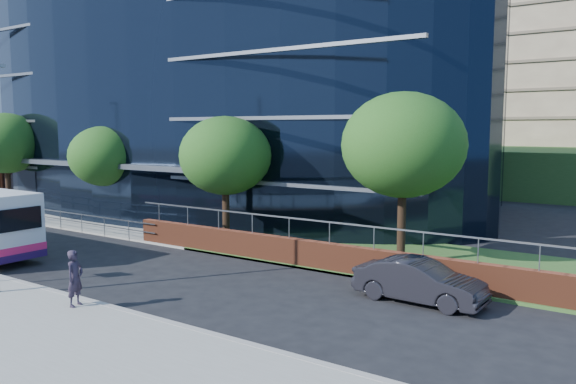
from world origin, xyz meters
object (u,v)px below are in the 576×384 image
Objects in this scene: brick_pavilion at (2,175)px; tree_far_a at (6,143)px; parked_car at (419,281)px; tree_far_c at (225,156)px; tree_far_d at (403,145)px; tree_far_b at (105,156)px; pedestrian at (75,278)px.

tree_far_a reaches higher than brick_pavilion.
tree_far_c is at bearing 75.45° from parked_car.
tree_far_b is at bearing -178.49° from tree_far_d.
pedestrian is at bearing -118.68° from tree_far_d.
pedestrian is (-6.35, -11.61, -4.12)m from tree_far_d.
tree_far_d is at bearing -45.89° from pedestrian.
brick_pavilion is at bearing 174.74° from tree_far_d.
parked_car is at bearing -10.56° from tree_far_b.
tree_far_c is 0.87× the size of tree_far_d.
parked_car is at bearing -60.37° from tree_far_d.
tree_far_a is at bearing -26.55° from brick_pavilion.
tree_far_c is at bearing -3.20° from pedestrian.
tree_far_d is at bearing 32.01° from parked_car.
tree_far_b is (10.00, 0.50, -0.65)m from tree_far_a.
pedestrian is at bearing -25.11° from tree_far_a.
tree_far_c is 1.47× the size of parked_car.
pedestrian is (-8.92, -7.09, 0.34)m from parked_car.
tree_far_c is at bearing -8.82° from brick_pavilion.
brick_pavilion is 35.08m from pedestrian.
tree_far_b is (19.00, -4.00, 2.27)m from brick_pavilion.
tree_far_d reaches higher than tree_far_b.
parked_car is 11.40m from pedestrian.
parked_car is at bearing -6.36° from tree_far_a.
tree_far_b reaches higher than parked_car.
tree_far_a reaches higher than parked_car.
tree_far_b reaches higher than brick_pavilion.
brick_pavilion is 10.48m from tree_far_a.
brick_pavilion is 1.42× the size of tree_far_b.
brick_pavilion is at bearing 171.18° from tree_far_c.
tree_far_c is 3.54× the size of pedestrian.
tree_far_b is 1.36× the size of parked_car.
tree_far_a reaches higher than tree_far_c.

